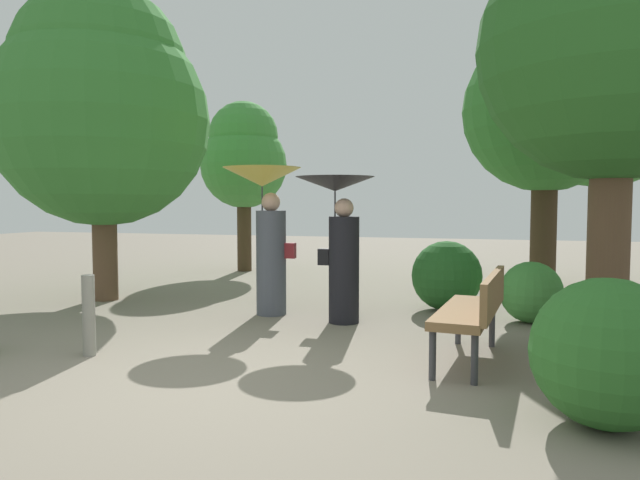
{
  "coord_description": "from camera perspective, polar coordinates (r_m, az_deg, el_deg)",
  "views": [
    {
      "loc": [
        2.21,
        -4.23,
        1.47
      ],
      "look_at": [
        0.0,
        3.32,
        0.96
      ],
      "focal_mm": 32.41,
      "sensor_mm": 36.0,
      "label": 1
    }
  ],
  "objects": [
    {
      "name": "tree_mid_right",
      "position": [
        6.96,
        27.18,
        18.72
      ],
      "size": [
        2.76,
        2.76,
        4.99
      ],
      "color": "brown",
      "rests_on": "ground"
    },
    {
      "name": "tree_near_left",
      "position": [
        9.37,
        -20.77,
        12.45
      ],
      "size": [
        3.17,
        3.17,
        4.69
      ],
      "color": "brown",
      "rests_on": "ground"
    },
    {
      "name": "path_marker_post",
      "position": [
        6.0,
        -21.87,
        -6.93
      ],
      "size": [
        0.12,
        0.12,
        0.78
      ],
      "primitive_type": "cylinder",
      "color": "gray",
      "rests_on": "ground"
    },
    {
      "name": "bush_far_side",
      "position": [
        4.25,
        26.55,
        -9.95
      ],
      "size": [
        0.99,
        0.99,
        0.99
      ],
      "primitive_type": "sphere",
      "color": "#2D6B28",
      "rests_on": "ground"
    },
    {
      "name": "tree_near_right",
      "position": [
        9.54,
        21.49,
        13.28
      ],
      "size": [
        2.47,
        2.47,
        4.62
      ],
      "color": "#42301E",
      "rests_on": "ground"
    },
    {
      "name": "bush_path_left",
      "position": [
        8.06,
        12.39,
        -3.47
      ],
      "size": [
        0.95,
        0.95,
        0.95
      ],
      "primitive_type": "sphere",
      "color": "#235B23",
      "rests_on": "ground"
    },
    {
      "name": "bush_path_right",
      "position": [
        7.54,
        20.13,
        -4.86
      ],
      "size": [
        0.75,
        0.75,
        0.75
      ],
      "primitive_type": "sphere",
      "color": "#428C3D",
      "rests_on": "ground"
    },
    {
      "name": "tree_far_back",
      "position": [
        11.16,
        26.32,
        13.6
      ],
      "size": [
        2.95,
        2.95,
        5.23
      ],
      "color": "#4C3823",
      "rests_on": "ground"
    },
    {
      "name": "tree_mid_left",
      "position": [
        12.55,
        -7.55,
        8.17
      ],
      "size": [
        1.84,
        1.84,
        3.62
      ],
      "color": "#42301E",
      "rests_on": "ground"
    },
    {
      "name": "person_right",
      "position": [
        7.03,
        1.96,
        1.16
      ],
      "size": [
        0.97,
        0.97,
        1.79
      ],
      "rotation": [
        0.0,
        0.0,
        1.67
      ],
      "color": "black",
      "rests_on": "ground"
    },
    {
      "name": "ground_plane",
      "position": [
        5.0,
        -11.05,
        -13.47
      ],
      "size": [
        40.0,
        40.0,
        0.0
      ],
      "primitive_type": "plane",
      "color": "gray"
    },
    {
      "name": "park_bench",
      "position": [
        5.5,
        15.07,
        -6.46
      ],
      "size": [
        0.65,
        1.54,
        0.83
      ],
      "rotation": [
        0.0,
        0.0,
        -1.68
      ],
      "color": "#38383D",
      "rests_on": "ground"
    },
    {
      "name": "person_left",
      "position": [
        7.58,
        -5.31,
        2.46
      ],
      "size": [
        1.02,
        1.02,
        1.93
      ],
      "rotation": [
        0.0,
        0.0,
        1.67
      ],
      "color": "#474C56",
      "rests_on": "ground"
    }
  ]
}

